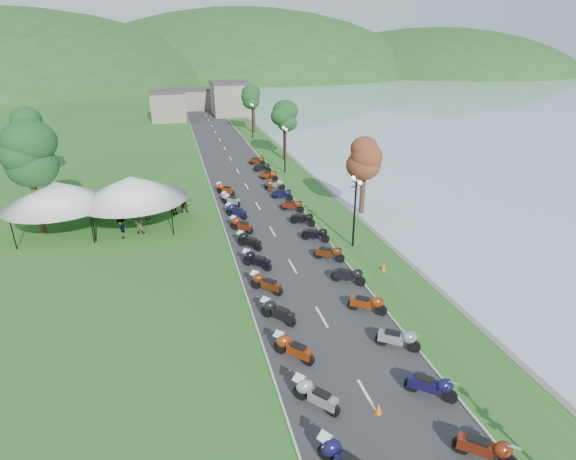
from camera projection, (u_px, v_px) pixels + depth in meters
road at (238, 171)px, 50.71m from camera, size 7.00×120.00×0.02m
hills_backdrop at (182, 75)px, 193.41m from camera, size 360.00×120.00×76.00m
far_building at (194, 101)px, 89.41m from camera, size 18.00×16.00×5.00m
moto_row_left at (261, 272)px, 27.48m from camera, size 2.60×36.38×1.10m
moto_row_right at (308, 226)px, 34.21m from camera, size 2.60×44.23×1.10m
vendor_tent_main at (134, 201)px, 35.14m from camera, size 5.65×5.65×4.00m
vendor_tent_side at (59, 207)px, 33.93m from camera, size 5.26×5.26×4.00m
tree_park_left at (30, 170)px, 32.44m from camera, size 3.59×3.59×9.97m
tree_lakeside at (364, 170)px, 37.03m from camera, size 2.73×2.73×7.58m
pedestrian_a at (149, 219)px, 37.09m from camera, size 0.88×0.89×1.98m
pedestrian_b at (140, 233)px, 34.42m from camera, size 0.83×0.59×1.54m
pedestrian_c at (123, 238)px, 33.50m from camera, size 0.69×1.13×1.63m
traffic_cone_near at (378, 409)px, 17.68m from camera, size 0.30×0.30×0.47m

